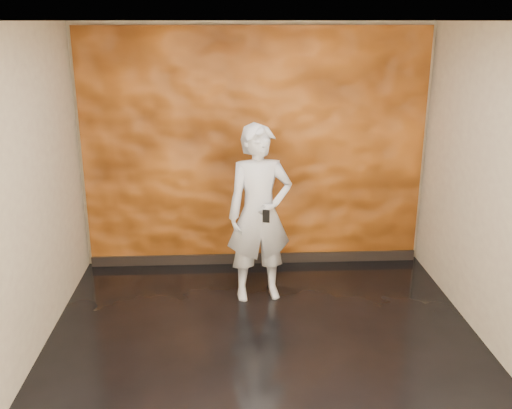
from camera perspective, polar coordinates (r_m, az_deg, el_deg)
name	(u,v)px	position (r m, az deg, el deg)	size (l,w,h in m)	color
room	(267,200)	(4.66, 1.06, 0.41)	(4.02, 4.02, 2.81)	black
feature_wall	(255,151)	(6.56, -0.14, 5.41)	(3.90, 0.06, 2.75)	#CD691E
baseboard	(255,258)	(6.93, -0.11, -5.39)	(3.90, 0.04, 0.12)	black
man	(259,214)	(5.81, 0.35, -0.95)	(0.67, 0.44, 1.85)	#A0A5B0
phone	(266,216)	(5.51, 1.02, -1.18)	(0.07, 0.01, 0.13)	black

